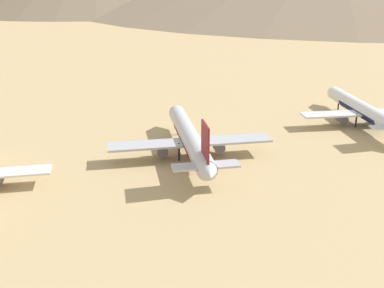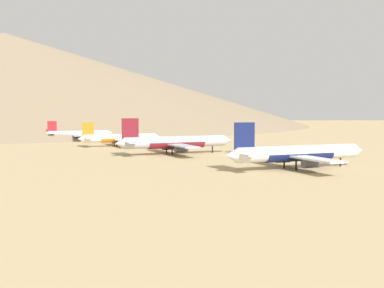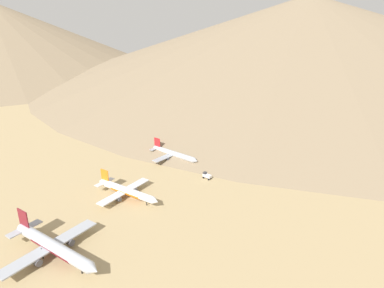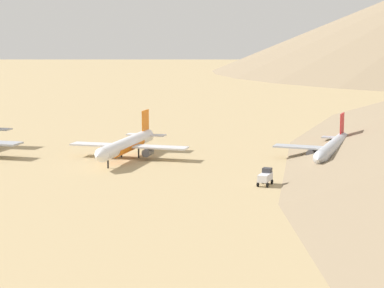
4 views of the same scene
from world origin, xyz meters
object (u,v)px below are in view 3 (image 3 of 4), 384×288
at_px(parked_jet_2, 126,191).
at_px(parked_jet_3, 173,154).
at_px(parked_jet_4, 200,130).
at_px(service_truck, 207,175).
at_px(parked_jet_1, 53,246).

distance_m(parked_jet_2, parked_jet_3, 58.04).
bearing_deg(parked_jet_3, parked_jet_2, -79.09).
distance_m(parked_jet_4, service_truck, 82.21).
bearing_deg(parked_jet_1, parked_jet_2, 100.61).
relative_size(parked_jet_2, parked_jet_3, 1.03).
relative_size(parked_jet_3, service_truck, 7.70).
distance_m(parked_jet_1, service_truck, 95.73).
relative_size(parked_jet_2, parked_jet_4, 0.89).
xyz_separation_m(parked_jet_4, service_truck, (46.85, -67.50, -2.54)).
height_order(parked_jet_1, parked_jet_3, parked_jet_1).
height_order(parked_jet_1, parked_jet_2, parked_jet_1).
xyz_separation_m(parked_jet_2, service_truck, (24.06, 43.79, -2.06)).
bearing_deg(parked_jet_1, service_truck, 81.26).
relative_size(parked_jet_1, parked_jet_4, 1.07).
xyz_separation_m(parked_jet_3, parked_jet_4, (-11.80, 54.30, 0.55)).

